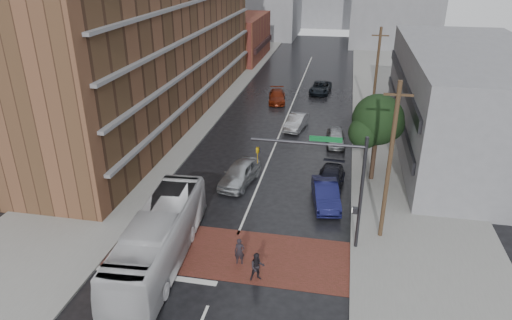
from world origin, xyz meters
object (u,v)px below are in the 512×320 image
(car_parked_mid, at_px, (330,180))
(transit_bus, at_px, (159,238))
(car_travel_a, at_px, (240,174))
(car_parked_far, at_px, (336,137))
(pedestrian_a, at_px, (240,252))
(car_travel_b, at_px, (296,122))
(suv_travel, at_px, (320,88))
(pedestrian_b, at_px, (257,267))
(car_travel_c, at_px, (277,96))
(car_parked_near, at_px, (326,194))

(car_parked_mid, bearing_deg, transit_bus, -125.28)
(car_travel_a, xyz_separation_m, car_parked_far, (6.94, 9.49, -0.14))
(pedestrian_a, xyz_separation_m, car_parked_far, (4.69, 19.18, -0.09))
(car_parked_mid, bearing_deg, car_travel_b, 112.22)
(transit_bus, xyz_separation_m, car_parked_mid, (9.08, 11.00, -0.89))
(pedestrian_a, bearing_deg, car_travel_b, 80.41)
(car_travel_b, bearing_deg, transit_bus, -92.46)
(pedestrian_a, height_order, car_parked_mid, pedestrian_a)
(pedestrian_a, xyz_separation_m, car_parked_mid, (4.60, 10.29, -0.10))
(suv_travel, relative_size, car_parked_mid, 1.04)
(transit_bus, relative_size, car_travel_b, 2.56)
(pedestrian_a, bearing_deg, pedestrian_b, -51.84)
(transit_bus, xyz_separation_m, suv_travel, (6.61, 36.83, -0.89))
(car_travel_a, bearing_deg, car_parked_far, 63.68)
(car_travel_c, distance_m, car_parked_far, 14.12)
(transit_bus, relative_size, car_parked_far, 2.72)
(car_travel_b, relative_size, car_parked_far, 1.07)
(car_parked_mid, relative_size, car_parked_far, 1.15)
(car_parked_near, bearing_deg, car_travel_c, 97.30)
(car_travel_b, bearing_deg, car_parked_far, -29.70)
(transit_bus, xyz_separation_m, car_parked_near, (8.89, 8.50, -0.80))
(car_parked_mid, bearing_deg, car_parked_far, 93.72)
(pedestrian_a, distance_m, car_travel_a, 9.95)
(car_travel_c, relative_size, suv_travel, 0.95)
(pedestrian_a, xyz_separation_m, car_travel_c, (-2.69, 31.22, -0.11))
(car_travel_a, bearing_deg, suv_travel, 90.44)
(transit_bus, height_order, car_travel_c, transit_bus)
(pedestrian_b, height_order, suv_travel, pedestrian_b)
(pedestrian_a, relative_size, car_parked_far, 0.38)
(car_parked_near, bearing_deg, car_travel_b, 94.81)
(suv_travel, xyz_separation_m, car_parked_near, (2.28, -28.33, 0.09))
(transit_bus, distance_m, car_travel_a, 10.66)
(car_travel_b, height_order, car_parked_near, car_parked_near)
(pedestrian_b, distance_m, car_parked_mid, 11.98)
(car_travel_c, bearing_deg, car_parked_near, -81.74)
(car_travel_b, height_order, suv_travel, car_travel_b)
(pedestrian_b, relative_size, car_parked_far, 0.40)
(car_travel_c, bearing_deg, car_parked_far, -67.11)
(car_travel_a, relative_size, car_travel_b, 1.13)
(pedestrian_a, distance_m, car_parked_near, 8.96)
(transit_bus, relative_size, pedestrian_b, 6.79)
(suv_travel, distance_m, car_parked_near, 28.42)
(car_travel_a, bearing_deg, pedestrian_a, -67.06)
(car_travel_a, distance_m, suv_travel, 26.79)
(suv_travel, bearing_deg, car_parked_mid, -78.98)
(car_travel_b, bearing_deg, car_parked_near, -65.68)
(car_travel_c, xyz_separation_m, suv_travel, (4.82, 4.90, 0.01))
(transit_bus, bearing_deg, car_travel_c, 83.12)
(car_travel_c, height_order, car_parked_far, car_parked_far)
(car_parked_near, xyz_separation_m, car_parked_far, (0.27, 11.39, -0.08))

